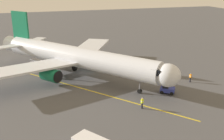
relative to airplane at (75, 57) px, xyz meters
The scene contains 10 objects.
ground_plane 5.05m from the airplane, 131.59° to the right, with size 220.00×220.00×0.00m, color #4C4C4F.
apron_lead_in_line 7.39m from the airplane, 91.63° to the left, with size 0.24×40.00×0.01m, color yellow.
airplane is the anchor object (origin of this frame).
ground_crew_marshaller 17.63m from the airplane, 113.15° to the left, with size 0.46×0.38×1.71m.
ground_crew_wing_walker 10.58m from the airplane, behind, with size 0.44×0.31×1.71m.
ground_crew_loader 21.59m from the airplane, 155.70° to the left, with size 0.30×0.43×1.71m.
tug_portside 18.04m from the airplane, 137.12° to the left, with size 2.74×2.57×1.50m.
baggage_cart_starboard_side 12.83m from the airplane, 55.20° to the right, with size 2.64×2.93×1.27m.
safety_cone_nose_left 13.43m from the airplane, 164.65° to the left, with size 0.32×0.32×0.55m, color #F2590F.
safety_cone_nose_right 15.44m from the airplane, behind, with size 0.32×0.32×0.55m, color #F2590F.
Camera 1 is at (9.84, 50.49, 17.95)m, focal length 42.89 mm.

